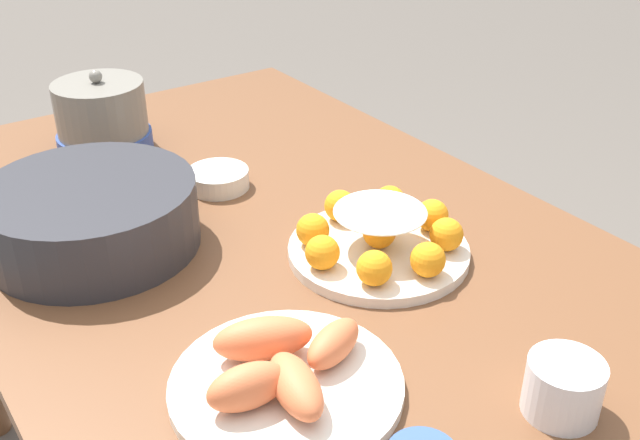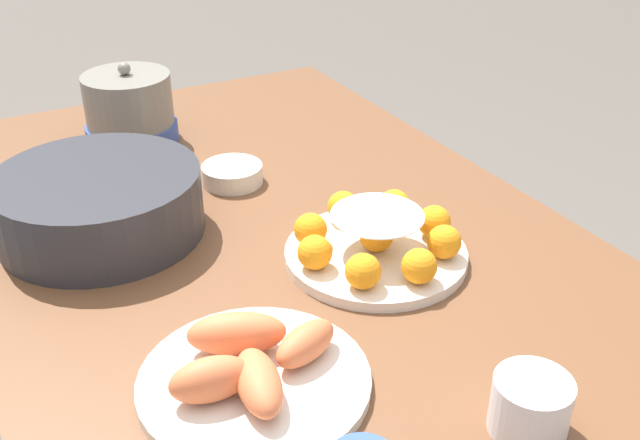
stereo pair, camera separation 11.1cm
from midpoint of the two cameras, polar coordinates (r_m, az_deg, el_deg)
The scene contains 7 objects.
dining_table at distance 1.22m, azimuth -1.21°, elevation -4.48°, with size 1.36×0.87×0.72m.
cake_plate at distance 1.09m, azimuth 7.29°, elevation -1.73°, with size 0.27×0.27×0.08m.
serving_bowl at distance 1.17m, azimuth -13.91°, elevation 1.29°, with size 0.31×0.31×0.10m.
sauce_bowl at distance 1.31m, azimuth -4.29°, elevation 3.50°, with size 0.11×0.11×0.03m.
seafood_platter at distance 0.86m, azimuth -1.50°, elevation -11.50°, with size 0.27×0.27×0.07m.
cup_near at distance 0.85m, azimuth 19.48°, elevation -13.35°, with size 0.08×0.08×0.07m.
warming_pot at distance 1.48m, azimuth -12.23°, elevation 8.20°, with size 0.18×0.18×0.16m.
Camera 2 is at (-0.93, 0.41, 1.31)m, focal length 42.00 mm.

